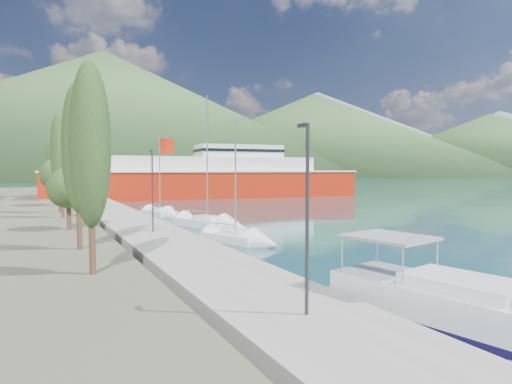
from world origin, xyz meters
TOP-DOWN VIEW (x-y plane):
  - ground at (0.00, 120.00)m, footprint 1400.00×1400.00m
  - quay at (-9.00, 26.00)m, footprint 5.00×88.00m
  - hills_far at (138.59, 618.73)m, footprint 1480.00×900.00m
  - hills_near at (98.04, 372.50)m, footprint 1010.00×520.00m
  - tree_row at (-14.40, 32.71)m, footprint 4.00×63.96m
  - lamp_posts at (-9.00, 14.81)m, footprint 0.15×46.00m
  - motor_cruiser at (-3.84, -9.78)m, footprint 4.88×10.42m
  - sailboat_near at (-3.01, 9.24)m, footprint 4.41×7.20m
  - sailboat_mid at (-1.84, 17.55)m, footprint 5.26×9.47m
  - sailboat_far at (-3.59, 29.50)m, footprint 3.81×7.16m
  - ferry at (13.48, 59.82)m, footprint 60.06×18.46m

SIDE VIEW (x-z plane):
  - ground at x=0.00m, z-range 0.00..0.00m
  - sailboat_near at x=-3.01m, z-range -4.70..5.25m
  - sailboat_far at x=-3.59m, z-range -4.73..5.31m
  - sailboat_mid at x=-1.84m, z-range -6.29..6.93m
  - quay at x=-9.00m, z-range 0.00..0.80m
  - motor_cruiser at x=-3.84m, z-range -1.24..2.46m
  - ferry at x=13.48m, z-range -2.30..9.44m
  - lamp_posts at x=-9.00m, z-range 1.05..7.11m
  - tree_row at x=-14.40m, z-range 0.30..11.08m
  - hills_near at x=98.04m, z-range -8.32..106.68m
  - hills_far at x=138.59m, z-range -12.61..167.39m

